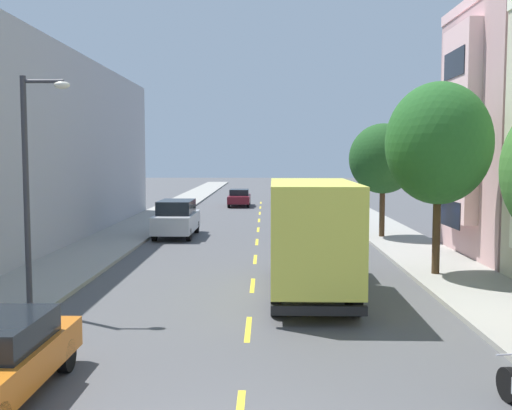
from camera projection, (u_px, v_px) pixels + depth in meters
The scene contains 13 objects.
ground_plane at pixel (259, 224), 37.73m from camera, with size 160.00×160.00×0.00m, color #4C4C4F.
sidewalk_left at pixel (140, 226), 35.85m from camera, with size 3.20×120.00×0.14m, color #99968E.
sidewalk_right at pixel (378, 227), 35.62m from camera, with size 3.20×120.00×0.14m, color #99968E.
lane_centerline_dashes at pixel (258, 235), 32.25m from camera, with size 0.14×47.20×0.01m.
street_tree_second at pixel (438, 144), 20.73m from camera, with size 3.64×3.64×6.67m.
street_tree_third at pixel (383, 159), 30.52m from camera, with size 3.44×3.44×5.77m.
street_lamp at pixel (32, 173), 16.31m from camera, with size 1.35×0.28×6.27m.
delivery_box_truck at pixel (310, 231), 18.34m from camera, with size 2.49×7.85×3.51m.
parked_pickup_black at pixel (303, 189), 61.56m from camera, with size 2.01×5.30×1.73m.
parked_suv_forest at pixel (310, 193), 53.55m from camera, with size 1.97×4.81×1.93m.
parked_pickup_navy at pixel (330, 212), 36.75m from camera, with size 2.07×5.33×1.73m.
parked_suv_silver at pixel (176, 218), 31.66m from camera, with size 1.98×4.81×1.93m.
moving_burgundy_sedan at pixel (239, 197), 50.92m from camera, with size 1.80×4.50×1.43m.
Camera 1 is at (0.42, -7.51, 4.26)m, focal length 42.16 mm.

